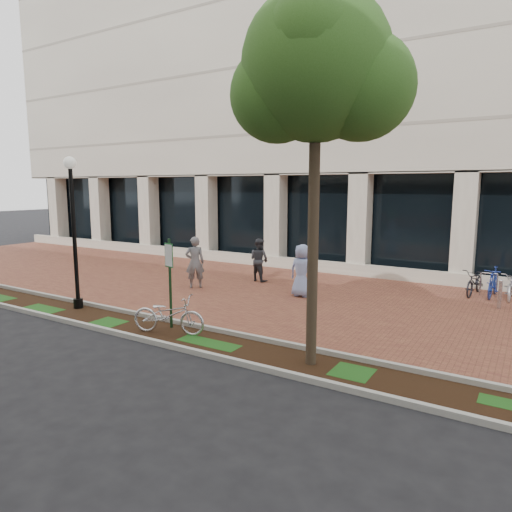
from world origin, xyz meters
The scene contains 14 objects.
ground centered at (0.00, 0.00, 0.00)m, with size 120.00×120.00×0.00m, color black.
brick_plaza centered at (0.00, 0.00, 0.01)m, with size 40.00×9.00×0.01m, color brown.
planting_strip centered at (0.00, -5.25, 0.01)m, with size 40.00×1.50×0.01m, color black.
curb_plaza_side centered at (0.00, -4.50, 0.06)m, with size 40.00×0.12×0.12m, color #A6A59D.
curb_street_side centered at (0.00, -6.00, 0.06)m, with size 40.00×0.12×0.12m, color #A6A59D.
near_office_building centered at (0.00, 10.47, 10.05)m, with size 40.00×12.12×16.00m.
parking_sign centered at (0.33, -4.86, 1.50)m, with size 0.34×0.07×2.35m.
lamppost centered at (-3.41, -4.84, 2.55)m, with size 0.36×0.36×4.52m.
street_tree centered at (4.51, -5.12, 5.74)m, with size 3.45×2.88×7.38m.
locked_bicycle centered at (0.60, -5.23, 0.50)m, with size 0.66×1.89×0.99m, color silver.
pedestrian_left centered at (-2.16, -0.79, 0.94)m, with size 0.69×0.45×1.89m, color slate.
pedestrian_mid centered at (-0.82, 1.48, 0.84)m, with size 0.81×0.63×1.68m, color #292A2E.
pedestrian_right centered at (1.71, 0.05, 0.89)m, with size 0.87×0.56×1.77m, color #899BCD.
bollard centered at (7.49, 1.78, 0.47)m, with size 0.12×0.12×0.92m.
Camera 1 is at (8.24, -13.47, 3.67)m, focal length 32.00 mm.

